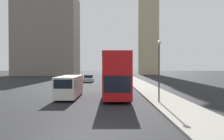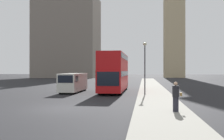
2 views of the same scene
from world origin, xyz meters
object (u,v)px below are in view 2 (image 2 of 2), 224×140
object	(u,v)px
white_van	(73,82)
street_lamp	(145,60)
pedestrian	(176,97)
parked_sedan	(102,80)
red_double_decker_bus	(114,71)

from	to	relation	value
white_van	street_lamp	xyz separation A→B (m)	(8.29, -3.29, 2.43)
pedestrian	street_lamp	xyz separation A→B (m)	(-1.77, 10.04, 2.61)
parked_sedan	street_lamp	bearing A→B (deg)	-71.44
red_double_decker_bus	street_lamp	xyz separation A→B (m)	(3.58, -4.46, 1.13)
white_van	parked_sedan	xyz separation A→B (m)	(-0.30, 22.29, -0.55)
red_double_decker_bus	street_lamp	distance (m)	5.83
white_van	street_lamp	distance (m)	9.24
red_double_decker_bus	street_lamp	bearing A→B (deg)	-51.29
white_van	parked_sedan	distance (m)	22.30
pedestrian	street_lamp	distance (m)	10.52
parked_sedan	white_van	bearing A→B (deg)	-89.22
street_lamp	parked_sedan	size ratio (longest dim) A/B	1.18
pedestrian	parked_sedan	world-z (taller)	pedestrian
pedestrian	white_van	bearing A→B (deg)	127.04
street_lamp	parked_sedan	world-z (taller)	street_lamp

